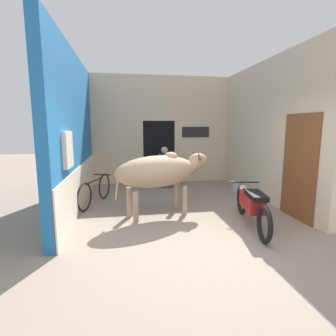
{
  "coord_description": "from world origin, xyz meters",
  "views": [
    {
      "loc": [
        -1.2,
        -3.77,
        1.86
      ],
      "look_at": [
        -0.22,
        2.13,
        0.9
      ],
      "focal_mm": 28.0,
      "sensor_mm": 36.0,
      "label": 1
    }
  ],
  "objects_px": {
    "motorcycle_near": "(252,204)",
    "shopkeeper_seated": "(165,166)",
    "bicycle": "(95,191)",
    "bucket": "(236,187)",
    "plastic_stool": "(176,179)",
    "cow": "(161,171)"
  },
  "relations": [
    {
      "from": "motorcycle_near",
      "to": "shopkeeper_seated",
      "type": "distance_m",
      "value": 3.62
    },
    {
      "from": "motorcycle_near",
      "to": "bucket",
      "type": "xyz_separation_m",
      "value": [
        0.84,
        2.57,
        -0.29
      ]
    },
    {
      "from": "motorcycle_near",
      "to": "cow",
      "type": "bearing_deg",
      "value": 150.02
    },
    {
      "from": "motorcycle_near",
      "to": "shopkeeper_seated",
      "type": "bearing_deg",
      "value": 107.93
    },
    {
      "from": "shopkeeper_seated",
      "to": "plastic_stool",
      "type": "bearing_deg",
      "value": 3.99
    },
    {
      "from": "motorcycle_near",
      "to": "plastic_stool",
      "type": "distance_m",
      "value": 3.54
    },
    {
      "from": "bicycle",
      "to": "shopkeeper_seated",
      "type": "bearing_deg",
      "value": 38.43
    },
    {
      "from": "plastic_stool",
      "to": "bicycle",
      "type": "bearing_deg",
      "value": -145.98
    },
    {
      "from": "bicycle",
      "to": "cow",
      "type": "bearing_deg",
      "value": -34.95
    },
    {
      "from": "bicycle",
      "to": "plastic_stool",
      "type": "bearing_deg",
      "value": 34.02
    },
    {
      "from": "plastic_stool",
      "to": "bucket",
      "type": "relative_size",
      "value": 1.53
    },
    {
      "from": "cow",
      "to": "motorcycle_near",
      "type": "height_order",
      "value": "cow"
    },
    {
      "from": "shopkeeper_seated",
      "to": "bucket",
      "type": "bearing_deg",
      "value": -24.04
    },
    {
      "from": "bicycle",
      "to": "plastic_stool",
      "type": "xyz_separation_m",
      "value": [
        2.28,
        1.54,
        -0.12
      ]
    },
    {
      "from": "plastic_stool",
      "to": "bucket",
      "type": "height_order",
      "value": "plastic_stool"
    },
    {
      "from": "bicycle",
      "to": "bucket",
      "type": "xyz_separation_m",
      "value": [
        3.86,
        0.65,
        -0.2
      ]
    },
    {
      "from": "cow",
      "to": "shopkeeper_seated",
      "type": "height_order",
      "value": "cow"
    },
    {
      "from": "cow",
      "to": "plastic_stool",
      "type": "xyz_separation_m",
      "value": [
        0.84,
        2.55,
        -0.72
      ]
    },
    {
      "from": "motorcycle_near",
      "to": "shopkeeper_seated",
      "type": "relative_size",
      "value": 1.62
    },
    {
      "from": "cow",
      "to": "shopkeeper_seated",
      "type": "bearing_deg",
      "value": 79.6
    },
    {
      "from": "bicycle",
      "to": "plastic_stool",
      "type": "distance_m",
      "value": 2.76
    },
    {
      "from": "cow",
      "to": "bucket",
      "type": "xyz_separation_m",
      "value": [
        2.41,
        1.66,
        -0.8
      ]
    }
  ]
}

